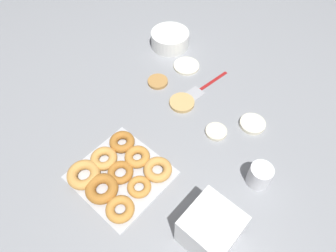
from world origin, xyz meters
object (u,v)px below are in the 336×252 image
at_px(pancake_2, 182,103).
at_px(container_stack, 211,229).
at_px(pancake_3, 158,82).
at_px(batter_bowl, 170,39).
at_px(pancake_1, 186,66).
at_px(paper_cup, 260,175).
at_px(spatula, 195,93).
at_px(pancake_0, 216,131).
at_px(pancake_4, 252,124).
at_px(donut_tray, 117,173).

height_order(pancake_2, container_stack, container_stack).
distance_m(pancake_3, batter_bowl, 0.27).
xyz_separation_m(pancake_1, batter_bowl, (-0.16, 0.07, 0.03)).
bearing_deg(paper_cup, batter_bowl, 153.34).
bearing_deg(pancake_2, spatula, 86.90).
bearing_deg(batter_bowl, pancake_0, -30.12).
height_order(pancake_1, pancake_2, pancake_2).
height_order(pancake_0, pancake_4, pancake_4).
bearing_deg(container_stack, spatula, 132.22).
bearing_deg(pancake_3, container_stack, -34.43).
relative_size(donut_tray, paper_cup, 3.58).
relative_size(pancake_2, paper_cup, 1.24).
bearing_deg(container_stack, pancake_2, 138.29).
bearing_deg(pancake_1, paper_cup, -27.70).
xyz_separation_m(pancake_0, batter_bowl, (-0.48, 0.28, 0.03)).
height_order(donut_tray, container_stack, container_stack).
relative_size(pancake_2, donut_tray, 0.35).
relative_size(pancake_1, donut_tray, 0.39).
height_order(pancake_3, paper_cup, paper_cup).
bearing_deg(pancake_4, pancake_3, -170.54).
relative_size(pancake_4, container_stack, 0.67).
xyz_separation_m(pancake_4, batter_bowl, (-0.57, 0.16, 0.03)).
bearing_deg(container_stack, pancake_1, 134.27).
relative_size(pancake_1, pancake_2, 1.13).
relative_size(donut_tray, spatula, 0.99).
xyz_separation_m(batter_bowl, paper_cup, (0.71, -0.36, 0.00)).
distance_m(pancake_0, pancake_4, 0.15).
xyz_separation_m(pancake_2, container_stack, (0.41, -0.36, 0.07)).
bearing_deg(pancake_0, batter_bowl, 149.88).
bearing_deg(pancake_3, donut_tray, -64.39).
bearing_deg(pancake_1, batter_bowl, 157.07).
distance_m(pancake_2, paper_cup, 0.43).
height_order(container_stack, spatula, container_stack).
distance_m(batter_bowl, container_stack, 0.93).
bearing_deg(pancake_3, paper_cup, -12.27).
bearing_deg(pancake_2, pancake_4, 19.32).
xyz_separation_m(pancake_0, spatula, (-0.19, 0.11, -0.00)).
bearing_deg(pancake_0, pancake_3, 171.96).
xyz_separation_m(pancake_1, container_stack, (0.54, -0.55, 0.07)).
bearing_deg(pancake_1, pancake_4, -12.42).
height_order(pancake_3, pancake_4, pancake_4).
xyz_separation_m(donut_tray, container_stack, (0.36, 0.04, 0.05)).
xyz_separation_m(batter_bowl, spatula, (0.29, -0.17, -0.03)).
bearing_deg(donut_tray, pancake_0, 68.71).
bearing_deg(paper_cup, pancake_4, 125.51).
distance_m(container_stack, paper_cup, 0.26).
distance_m(container_stack, spatula, 0.60).
bearing_deg(pancake_0, paper_cup, -18.56).
bearing_deg(paper_cup, pancake_2, 166.47).
distance_m(pancake_4, donut_tray, 0.55).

